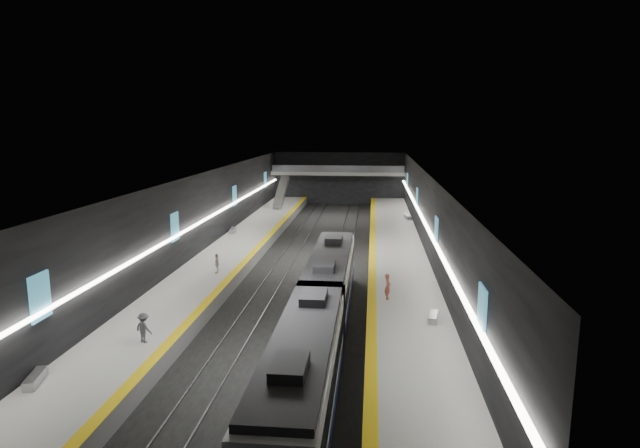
# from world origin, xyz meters

# --- Properties ---
(ground) EXTENTS (70.00, 70.00, 0.00)m
(ground) POSITION_xyz_m (0.00, 0.00, 0.00)
(ground) COLOR black
(ground) RESTS_ON ground
(ceiling) EXTENTS (20.00, 70.00, 0.04)m
(ceiling) POSITION_xyz_m (0.00, 0.00, 8.00)
(ceiling) COLOR beige
(ceiling) RESTS_ON wall_left
(wall_left) EXTENTS (0.04, 70.00, 8.00)m
(wall_left) POSITION_xyz_m (-10.00, 0.00, 4.00)
(wall_left) COLOR black
(wall_left) RESTS_ON ground
(wall_right) EXTENTS (0.04, 70.00, 8.00)m
(wall_right) POSITION_xyz_m (10.00, 0.00, 4.00)
(wall_right) COLOR black
(wall_right) RESTS_ON ground
(wall_back) EXTENTS (20.00, 0.04, 8.00)m
(wall_back) POSITION_xyz_m (0.00, 35.00, 4.00)
(wall_back) COLOR black
(wall_back) RESTS_ON ground
(platform_left) EXTENTS (5.00, 70.00, 1.00)m
(platform_left) POSITION_xyz_m (-7.50, 0.00, 0.50)
(platform_left) COLOR slate
(platform_left) RESTS_ON ground
(tile_surface_left) EXTENTS (5.00, 70.00, 0.02)m
(tile_surface_left) POSITION_xyz_m (-7.50, 0.00, 1.01)
(tile_surface_left) COLOR #A1A19D
(tile_surface_left) RESTS_ON platform_left
(tactile_strip_left) EXTENTS (0.60, 70.00, 0.02)m
(tactile_strip_left) POSITION_xyz_m (-5.30, 0.00, 1.02)
(tactile_strip_left) COLOR yellow
(tactile_strip_left) RESTS_ON platform_left
(platform_right) EXTENTS (5.00, 70.00, 1.00)m
(platform_right) POSITION_xyz_m (7.50, 0.00, 0.50)
(platform_right) COLOR slate
(platform_right) RESTS_ON ground
(tile_surface_right) EXTENTS (5.00, 70.00, 0.02)m
(tile_surface_right) POSITION_xyz_m (7.50, 0.00, 1.01)
(tile_surface_right) COLOR #A1A19D
(tile_surface_right) RESTS_ON platform_right
(tactile_strip_right) EXTENTS (0.60, 70.00, 0.02)m
(tactile_strip_right) POSITION_xyz_m (5.30, 0.00, 1.02)
(tactile_strip_right) COLOR yellow
(tactile_strip_right) RESTS_ON platform_right
(rails) EXTENTS (6.52, 70.00, 0.12)m
(rails) POSITION_xyz_m (-0.00, 0.00, 0.06)
(rails) COLOR gray
(rails) RESTS_ON ground
(train) EXTENTS (2.69, 28.23, 3.60)m
(train) POSITION_xyz_m (2.50, -19.91, 2.20)
(train) COLOR #10143B
(train) RESTS_ON ground
(ad_posters) EXTENTS (19.94, 53.50, 2.20)m
(ad_posters) POSITION_xyz_m (-0.00, 1.00, 4.50)
(ad_posters) COLOR teal
(ad_posters) RESTS_ON wall_left
(cove_light_left) EXTENTS (0.25, 68.60, 0.12)m
(cove_light_left) POSITION_xyz_m (-9.80, 0.00, 3.80)
(cove_light_left) COLOR white
(cove_light_left) RESTS_ON wall_left
(cove_light_right) EXTENTS (0.25, 68.60, 0.12)m
(cove_light_right) POSITION_xyz_m (9.80, 0.00, 3.80)
(cove_light_right) COLOR white
(cove_light_right) RESTS_ON wall_right
(mezzanine_bridge) EXTENTS (20.00, 3.00, 1.50)m
(mezzanine_bridge) POSITION_xyz_m (0.00, 32.93, 5.04)
(mezzanine_bridge) COLOR gray
(mezzanine_bridge) RESTS_ON wall_left
(escalator) EXTENTS (1.20, 7.50, 3.92)m
(escalator) POSITION_xyz_m (-7.50, 26.00, 2.90)
(escalator) COLOR #99999E
(escalator) RESTS_ON platform_left
(bench_left_near) EXTENTS (0.89, 1.83, 0.43)m
(bench_left_near) POSITION_xyz_m (-9.50, -26.51, 1.22)
(bench_left_near) COLOR #99999E
(bench_left_near) RESTS_ON platform_left
(bench_left_far) EXTENTS (0.70, 1.83, 0.44)m
(bench_left_far) POSITION_xyz_m (-9.45, 7.13, 1.22)
(bench_left_far) COLOR #99999E
(bench_left_far) RESTS_ON platform_left
(bench_right_near) EXTENTS (0.73, 1.69, 0.40)m
(bench_right_near) POSITION_xyz_m (8.87, -16.96, 1.20)
(bench_right_near) COLOR #99999E
(bench_right_near) RESTS_ON platform_right
(bench_right_far) EXTENTS (0.84, 2.07, 0.49)m
(bench_right_far) POSITION_xyz_m (9.50, 17.04, 1.25)
(bench_right_far) COLOR #99999E
(bench_right_far) RESTS_ON platform_right
(passenger_right_a) EXTENTS (0.45, 0.65, 1.71)m
(passenger_right_a) POSITION_xyz_m (6.31, -13.38, 1.85)
(passenger_right_a) COLOR #A84C3E
(passenger_right_a) RESTS_ON platform_right
(passenger_left_a) EXTENTS (0.52, 0.94, 1.52)m
(passenger_left_a) POSITION_xyz_m (-6.58, -8.39, 1.76)
(passenger_left_a) COLOR silver
(passenger_left_a) RESTS_ON platform_left
(passenger_left_b) EXTENTS (1.19, 0.96, 1.60)m
(passenger_left_b) POSITION_xyz_m (-6.58, -21.71, 1.80)
(passenger_left_b) COLOR #46444D
(passenger_left_b) RESTS_ON platform_left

